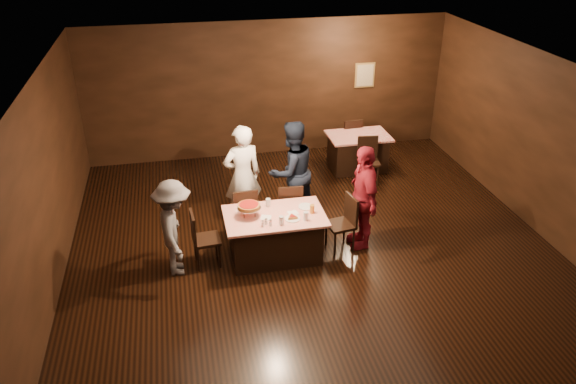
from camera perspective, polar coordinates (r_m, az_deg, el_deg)
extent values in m
plane|color=black|center=(8.83, 3.92, -8.73)|extent=(10.00, 10.00, 0.00)
cube|color=silver|center=(7.45, 4.66, 10.18)|extent=(8.00, 10.00, 0.04)
cube|color=black|center=(12.56, -2.00, 10.38)|extent=(8.00, 0.04, 3.00)
cube|color=black|center=(8.01, -24.50, -2.81)|extent=(0.04, 10.00, 3.00)
cube|color=tan|center=(13.01, 7.80, 11.68)|extent=(0.46, 0.03, 0.56)
cube|color=beige|center=(12.99, 7.83, 11.65)|extent=(0.38, 0.01, 0.48)
cube|color=red|center=(9.11, -1.34, -4.46)|extent=(1.60, 1.00, 0.77)
cube|color=#B0110B|center=(12.21, 7.08, 4.08)|extent=(1.30, 0.90, 0.77)
cube|color=black|center=(9.65, -4.51, -1.93)|extent=(0.45, 0.45, 0.95)
cube|color=black|center=(9.77, 0.14, -1.46)|extent=(0.45, 0.45, 0.95)
cube|color=black|center=(8.96, -8.30, -4.69)|extent=(0.45, 0.45, 0.95)
cube|color=black|center=(9.29, 5.34, -3.23)|extent=(0.48, 0.48, 0.95)
cube|color=black|center=(11.57, 8.19, 3.12)|extent=(0.47, 0.47, 0.95)
cube|color=black|center=(12.70, 6.26, 5.52)|extent=(0.44, 0.44, 0.95)
imported|color=white|center=(9.81, -4.64, 1.63)|extent=(0.76, 0.58, 1.87)
imported|color=black|center=(9.93, 0.38, 2.07)|extent=(1.12, 1.01, 1.88)
imported|color=slate|center=(8.72, -11.48, -3.60)|extent=(0.61, 1.03, 1.57)
imported|color=maroon|center=(9.25, 7.65, -0.50)|extent=(0.47, 1.07, 1.80)
cylinder|color=black|center=(8.95, -4.07, -1.73)|extent=(0.01, 0.01, 0.15)
cylinder|color=black|center=(8.81, -4.49, -2.25)|extent=(0.01, 0.01, 0.15)
cylinder|color=black|center=(8.83, -3.38, -2.14)|extent=(0.01, 0.01, 0.15)
cylinder|color=silver|center=(8.83, -4.00, -1.59)|extent=(0.38, 0.38, 0.01)
cylinder|color=#B27233|center=(8.81, -4.00, -1.42)|extent=(0.35, 0.35, 0.05)
cylinder|color=#A5140C|center=(8.80, -4.01, -1.25)|extent=(0.30, 0.30, 0.01)
cylinder|color=white|center=(8.80, 0.45, -2.72)|extent=(0.25, 0.25, 0.01)
cylinder|color=#B27233|center=(8.78, 0.45, -2.57)|extent=(0.18, 0.18, 0.04)
cylinder|color=#A5140C|center=(8.77, 0.45, -2.44)|extent=(0.14, 0.14, 0.01)
cylinder|color=white|center=(9.14, 1.85, -1.50)|extent=(0.25, 0.25, 0.01)
cylinder|color=silver|center=(8.63, -0.68, -2.90)|extent=(0.08, 0.08, 0.14)
cylinder|color=silver|center=(8.75, 1.83, -2.46)|extent=(0.08, 0.08, 0.14)
cylinder|color=#BF7F26|center=(8.95, 2.46, -1.73)|extent=(0.08, 0.08, 0.14)
cylinder|color=silver|center=(9.13, -2.03, -1.09)|extent=(0.08, 0.08, 0.14)
cylinder|color=silver|center=(8.65, -2.24, -3.06)|extent=(0.04, 0.04, 0.08)
cylinder|color=silver|center=(8.63, -2.25, -2.80)|extent=(0.05, 0.05, 0.02)
cylinder|color=silver|center=(8.62, -1.79, -3.19)|extent=(0.04, 0.04, 0.08)
cylinder|color=silver|center=(8.60, -1.80, -2.93)|extent=(0.05, 0.05, 0.02)
cylinder|color=silver|center=(8.60, -2.58, -3.27)|extent=(0.04, 0.04, 0.08)
cylinder|color=silver|center=(8.58, -2.58, -3.01)|extent=(0.05, 0.05, 0.02)
cube|color=white|center=(8.96, 0.52, -2.15)|extent=(0.19, 0.19, 0.01)
cube|color=white|center=(8.85, -2.27, -2.60)|extent=(0.21, 0.21, 0.01)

